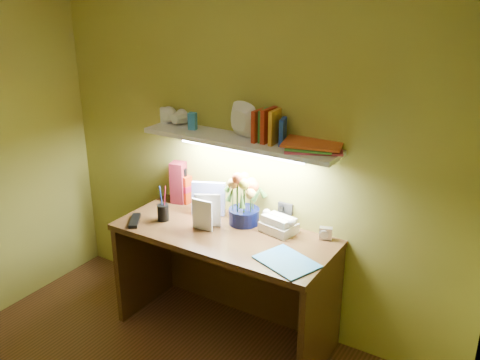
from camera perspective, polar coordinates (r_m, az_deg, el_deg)
name	(u,v)px	position (r m, az deg, el deg)	size (l,w,h in m)	color
desk	(224,284)	(3.53, -1.67, -11.04)	(1.40, 0.60, 0.75)	#361F0E
flower_bouquet	(244,198)	(3.39, 0.44, -1.96)	(0.22, 0.22, 0.35)	#070D3A
telephone	(279,223)	(3.33, 4.16, -4.57)	(0.21, 0.16, 0.12)	#F4EDCC
desk_clock	(326,233)	(3.29, 9.13, -5.64)	(0.08, 0.04, 0.08)	#B5B5BA
whisky_bottle	(186,186)	(3.74, -5.83, -0.63)	(0.07, 0.07, 0.25)	#AF2E0A
whisky_box	(179,183)	(3.74, -6.57, -0.27)	(0.09, 0.09, 0.30)	maroon
pen_cup	(163,207)	(3.50, -8.23, -2.88)	(0.08, 0.08, 0.18)	black
art_card	(209,199)	(3.56, -3.38, -1.98)	(0.22, 0.04, 0.22)	silver
tv_remote	(135,221)	(3.54, -11.16, -4.27)	(0.05, 0.20, 0.02)	black
blue_folder	(287,262)	(3.03, 5.01, -8.67)	(0.33, 0.24, 0.01)	#338BD4
desk_book_a	(195,210)	(3.39, -4.86, -3.22)	(0.16, 0.02, 0.22)	silver
desk_book_b	(192,212)	(3.39, -5.13, -3.47)	(0.15, 0.02, 0.20)	white
wall_shelf	(243,136)	(3.27, 0.31, 4.76)	(1.33, 0.37, 0.24)	white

